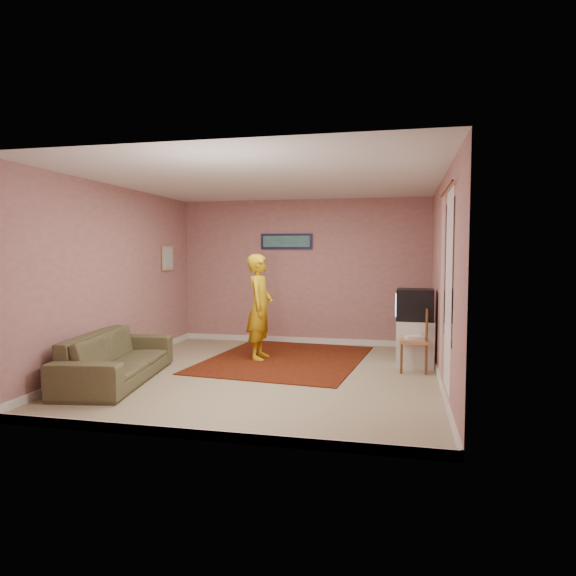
% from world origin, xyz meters
% --- Properties ---
extents(ground, '(5.00, 5.00, 0.00)m').
position_xyz_m(ground, '(0.00, 0.00, 0.00)').
color(ground, tan).
rests_on(ground, ground).
extents(wall_back, '(4.50, 0.02, 2.60)m').
position_xyz_m(wall_back, '(0.00, 2.50, 1.30)').
color(wall_back, '#B9797F').
rests_on(wall_back, ground).
extents(wall_front, '(4.50, 0.02, 2.60)m').
position_xyz_m(wall_front, '(0.00, -2.50, 1.30)').
color(wall_front, '#B9797F').
rests_on(wall_front, ground).
extents(wall_left, '(0.02, 5.00, 2.60)m').
position_xyz_m(wall_left, '(-2.25, 0.00, 1.30)').
color(wall_left, '#B9797F').
rests_on(wall_left, ground).
extents(wall_right, '(0.02, 5.00, 2.60)m').
position_xyz_m(wall_right, '(2.25, 0.00, 1.30)').
color(wall_right, '#B9797F').
rests_on(wall_right, ground).
extents(ceiling, '(4.50, 5.00, 0.02)m').
position_xyz_m(ceiling, '(0.00, 0.00, 2.60)').
color(ceiling, silver).
rests_on(ceiling, wall_back).
extents(baseboard_back, '(4.50, 0.02, 0.10)m').
position_xyz_m(baseboard_back, '(0.00, 2.49, 0.05)').
color(baseboard_back, white).
rests_on(baseboard_back, ground).
extents(baseboard_front, '(4.50, 0.02, 0.10)m').
position_xyz_m(baseboard_front, '(0.00, -2.49, 0.05)').
color(baseboard_front, white).
rests_on(baseboard_front, ground).
extents(baseboard_left, '(0.02, 5.00, 0.10)m').
position_xyz_m(baseboard_left, '(-2.24, 0.00, 0.05)').
color(baseboard_left, white).
rests_on(baseboard_left, ground).
extents(baseboard_right, '(0.02, 5.00, 0.10)m').
position_xyz_m(baseboard_right, '(2.24, 0.00, 0.05)').
color(baseboard_right, white).
rests_on(baseboard_right, ground).
extents(window, '(0.01, 1.10, 1.50)m').
position_xyz_m(window, '(2.24, -0.90, 1.45)').
color(window, black).
rests_on(window, wall_right).
extents(curtain_sheer, '(0.01, 0.75, 2.10)m').
position_xyz_m(curtain_sheer, '(2.23, -1.05, 1.25)').
color(curtain_sheer, white).
rests_on(curtain_sheer, wall_right).
extents(curtain_floral, '(0.01, 0.35, 2.10)m').
position_xyz_m(curtain_floral, '(2.21, -0.35, 1.25)').
color(curtain_floral, beige).
rests_on(curtain_floral, wall_right).
extents(curtain_rod, '(0.02, 1.40, 0.02)m').
position_xyz_m(curtain_rod, '(2.20, -0.90, 2.32)').
color(curtain_rod, brown).
rests_on(curtain_rod, wall_right).
extents(picture_back, '(0.95, 0.04, 0.28)m').
position_xyz_m(picture_back, '(-0.30, 2.47, 1.85)').
color(picture_back, '#141738').
rests_on(picture_back, wall_back).
extents(picture_left, '(0.04, 0.38, 0.42)m').
position_xyz_m(picture_left, '(-2.22, 1.60, 1.55)').
color(picture_left, tan).
rests_on(picture_left, wall_left).
extents(area_rug, '(2.53, 3.03, 0.02)m').
position_xyz_m(area_rug, '(0.02, 0.97, 0.01)').
color(area_rug, black).
rests_on(area_rug, ground).
extents(tv_cabinet, '(0.53, 0.48, 0.67)m').
position_xyz_m(tv_cabinet, '(1.95, 0.94, 0.34)').
color(tv_cabinet, silver).
rests_on(tv_cabinet, ground).
extents(crt_tv, '(0.55, 0.49, 0.45)m').
position_xyz_m(crt_tv, '(1.94, 0.94, 0.90)').
color(crt_tv, black).
rests_on(crt_tv, tv_cabinet).
extents(chair_a, '(0.51, 0.49, 0.54)m').
position_xyz_m(chair_a, '(1.97, 2.20, 0.61)').
color(chair_a, tan).
rests_on(chair_a, ground).
extents(dvd_player, '(0.36, 0.29, 0.05)m').
position_xyz_m(dvd_player, '(1.97, 2.20, 0.54)').
color(dvd_player, silver).
rests_on(dvd_player, chair_a).
extents(blue_throw, '(0.37, 0.05, 0.39)m').
position_xyz_m(blue_throw, '(1.97, 2.20, 0.80)').
color(blue_throw, '#85A7D9').
rests_on(blue_throw, chair_a).
extents(chair_b, '(0.39, 0.41, 0.48)m').
position_xyz_m(chair_b, '(1.93, 0.61, 0.54)').
color(chair_b, tan).
rests_on(chair_b, ground).
extents(game_console, '(0.26, 0.22, 0.05)m').
position_xyz_m(game_console, '(1.93, 0.61, 0.48)').
color(game_console, white).
rests_on(game_console, chair_b).
extents(sofa, '(1.16, 2.25, 0.63)m').
position_xyz_m(sofa, '(-1.80, -0.76, 0.31)').
color(sofa, brown).
rests_on(sofa, ground).
extents(person, '(0.41, 0.60, 1.62)m').
position_xyz_m(person, '(-0.38, 0.95, 0.81)').
color(person, gold).
rests_on(person, ground).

